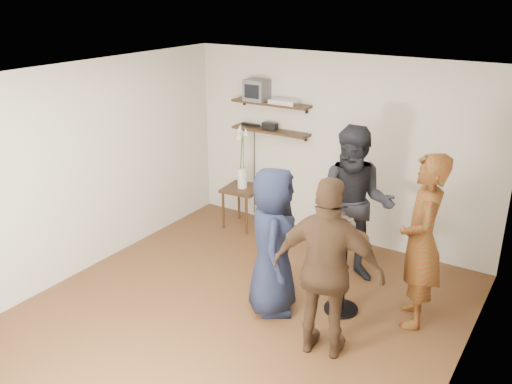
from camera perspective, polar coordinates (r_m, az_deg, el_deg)
room at (r=5.49m, az=-2.35°, el=-1.71°), size 4.58×5.08×2.68m
shelf_upper at (r=7.77m, az=1.57°, el=9.32°), size 1.20×0.25×0.04m
shelf_lower at (r=7.86m, az=1.54°, el=6.46°), size 1.20×0.25×0.04m
crt_monitor at (r=7.85m, az=0.15°, el=10.70°), size 0.32×0.30×0.30m
dvd_deck at (r=7.65m, az=3.03°, el=9.47°), size 0.40×0.24×0.06m
radio at (r=7.85m, az=1.46°, el=6.95°), size 0.22×0.10×0.10m
power_strip at (r=8.08m, az=-0.56°, el=7.12°), size 0.30×0.05×0.03m
side_table at (r=8.02m, az=-1.44°, el=-0.21°), size 0.57×0.57×0.62m
vase_lilies at (r=7.88m, az=-1.48°, el=2.57°), size 0.19×0.20×0.98m
drinks_table at (r=6.01m, az=9.23°, el=-7.48°), size 0.50×0.50×0.91m
wine_glass_fl at (r=5.80m, az=8.73°, el=-3.37°), size 0.07×0.07×0.21m
wine_glass_fr at (r=5.76m, az=10.10°, el=-3.73°), size 0.07×0.07×0.20m
wine_glass_bl at (r=5.86m, az=9.35°, el=-3.19°), size 0.07×0.07×0.20m
wine_glass_br at (r=5.80m, az=9.92°, el=-3.42°), size 0.07×0.07×0.21m
person_plaid at (r=5.85m, az=17.01°, el=-5.02°), size 0.65×0.80×1.89m
person_dark at (r=6.54m, az=10.34°, el=-1.40°), size 1.10×0.96×1.93m
person_navy at (r=5.85m, az=1.79°, el=-5.24°), size 0.87×0.97×1.67m
person_brown at (r=5.18m, az=7.56°, el=-8.11°), size 1.14×0.65×1.83m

